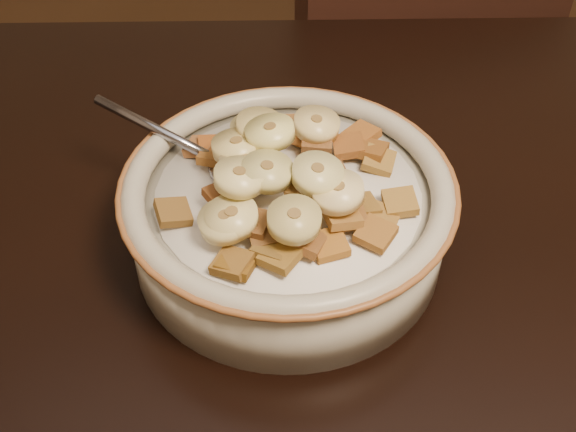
{
  "coord_description": "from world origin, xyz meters",
  "views": [
    {
      "loc": [
        -0.22,
        -0.21,
        1.11
      ],
      "look_at": [
        -0.22,
        0.13,
        0.78
      ],
      "focal_mm": 45.0,
      "sensor_mm": 36.0,
      "label": 1
    }
  ],
  "objects": [
    {
      "name": "chair",
      "position": [
        -0.03,
        0.48,
        0.46
      ],
      "size": [
        0.53,
        0.53,
        0.92
      ],
      "primitive_type": "cube",
      "rotation": [
        0.0,
        0.0,
        0.41
      ],
      "color": "black",
      "rests_on": "floor"
    },
    {
      "name": "cereal_bowl",
      "position": [
        -0.22,
        0.13,
        0.77
      ],
      "size": [
        0.21,
        0.21,
        0.05
      ],
      "primitive_type": "cylinder",
      "color": "#B5AD93",
      "rests_on": "table"
    },
    {
      "name": "milk",
      "position": [
        -0.22,
        0.13,
        0.8
      ],
      "size": [
        0.17,
        0.17,
        0.0
      ],
      "primitive_type": "cylinder",
      "color": "white",
      "rests_on": "cereal_bowl"
    },
    {
      "name": "spoon",
      "position": [
        -0.25,
        0.14,
        0.8
      ],
      "size": [
        0.06,
        0.06,
        0.01
      ],
      "primitive_type": "ellipsoid",
      "rotation": [
        0.0,
        0.0,
        4.24
      ],
      "color": "gray",
      "rests_on": "cereal_bowl"
    },
    {
      "name": "cereal_square_0",
      "position": [
        -0.17,
        0.1,
        0.81
      ],
      "size": [
        0.03,
        0.03,
        0.01
      ],
      "primitive_type": "cube",
      "rotation": [
        0.25,
        0.1,
        1.25
      ],
      "color": "olive",
      "rests_on": "milk"
    },
    {
      "name": "cereal_square_1",
      "position": [
        -0.2,
        0.08,
        0.81
      ],
      "size": [
        0.03,
        0.03,
        0.01
      ],
      "primitive_type": "cube",
      "rotation": [
        -0.06,
        -0.08,
        1.9
      ],
      "color": "#975723",
      "rests_on": "milk"
    },
    {
      "name": "cereal_square_2",
      "position": [
        -0.24,
        0.09,
        0.81
      ],
      "size": [
        0.03,
        0.03,
        0.01
      ],
      "primitive_type": "cube",
      "rotation": [
        -0.05,
        0.06,
        2.84
      ],
      "color": "brown",
      "rests_on": "milk"
    },
    {
      "name": "cereal_square_3",
      "position": [
        -0.18,
        0.17,
        0.81
      ],
      "size": [
        0.02,
        0.02,
        0.01
      ],
      "primitive_type": "cube",
      "rotation": [
        0.04,
        -0.16,
        0.07
      ],
      "color": "#94541F",
      "rests_on": "milk"
    },
    {
      "name": "cereal_square_4",
      "position": [
        -0.23,
        0.07,
        0.81
      ],
      "size": [
        0.03,
        0.03,
        0.01
      ],
      "primitive_type": "cube",
      "rotation": [
        -0.1,
        -0.03,
        1.01
      ],
      "color": "#90631E",
      "rests_on": "milk"
    },
    {
      "name": "cereal_square_5",
      "position": [
        -0.21,
        0.18,
        0.81
      ],
      "size": [
        0.02,
        0.02,
        0.01
      ],
      "primitive_type": "cube",
      "rotation": [
        0.1,
        0.06,
        1.46
      ],
      "color": "brown",
      "rests_on": "milk"
    },
    {
      "name": "cereal_square_6",
      "position": [
        -0.29,
        0.1,
        0.81
      ],
      "size": [
        0.03,
        0.03,
        0.01
      ],
      "primitive_type": "cube",
      "rotation": [
        0.24,
        -0.1,
        1.92
      ],
      "color": "brown",
      "rests_on": "milk"
    },
    {
      "name": "cereal_square_7",
      "position": [
        -0.22,
        0.19,
        0.81
      ],
      "size": [
        0.03,
        0.03,
        0.01
      ],
      "primitive_type": "cube",
      "rotation": [
        -0.09,
        -0.11,
        0.81
      ],
      "color": "brown",
      "rests_on": "milk"
    },
    {
      "name": "cereal_square_8",
      "position": [
        -0.23,
        0.07,
        0.81
      ],
      "size": [
        0.03,
        0.03,
        0.01
      ],
      "primitive_type": "cube",
      "rotation": [
        0.13,
        0.04,
        2.7
      ],
      "color": "brown",
      "rests_on": "milk"
    },
    {
      "name": "cereal_square_9",
      "position": [
        -0.27,
        0.17,
        0.81
      ],
      "size": [
        0.02,
        0.02,
        0.01
      ],
      "primitive_type": "cube",
      "rotation": [
        -0.04,
        0.08,
        0.16
      ],
      "color": "brown",
      "rests_on": "milk"
    },
    {
      "name": "cereal_square_10",
      "position": [
        -0.25,
        0.06,
        0.81
      ],
      "size": [
        0.03,
        0.03,
        0.01
      ],
      "primitive_type": "cube",
      "rotation": [
        -0.13,
        -0.0,
        1.15
      ],
      "color": "brown",
      "rests_on": "milk"
    },
    {
      "name": "cereal_square_11",
      "position": [
        -0.23,
        0.08,
        0.81
      ],
      "size": [
        0.02,
        0.02,
        0.01
      ],
      "primitive_type": "cube",
      "rotation": [
        0.19,
        -0.13,
        0.22
      ],
      "color": "brown",
      "rests_on": "milk"
    },
    {
      "name": "cereal_square_12",
      "position": [
        -0.17,
        0.18,
        0.81
      ],
      "size": [
        0.03,
        0.03,
        0.01
      ],
      "primitive_type": "cube",
      "rotation": [
        -0.1,
        0.11,
        2.33
      ],
      "color": "brown",
      "rests_on": "milk"
    },
    {
      "name": "cereal_square_13",
      "position": [
        -0.21,
        0.08,
        0.81
      ],
      "size": [
        0.03,
        0.03,
        0.01
      ],
      "primitive_type": "cube",
      "rotation": [
        0.19,
        0.17,
        1.2
      ],
      "color": "brown",
      "rests_on": "milk"
    },
    {
      "name": "cereal_square_14",
      "position": [
        -0.21,
        0.17,
        0.81
      ],
      "size": [
        0.03,
        0.03,
        0.01
      ],
      "primitive_type": "cube",
      "rotation": [
        -0.2,
        0.04,
        2.09
      ],
      "color": "brown",
      "rests_on": "milk"
    },
    {
      "name": "cereal_square_15",
      "position": [
        -0.2,
        0.13,
        0.82
      ],
      "size": [
        0.02,
        0.03,
        0.01
      ],
      "primitive_type": "cube",
      "rotation": [
        -0.23,
        -0.14,
        0.25
      ],
      "color": "olive",
      "rests_on": "milk"
    },
    {
      "name": "cereal_square_16",
      "position": [
        -0.19,
        0.1,
        0.81
      ],
      "size": [
        0.03,
        0.03,
        0.01
      ],
      "primitive_type": "cube",
      "rotation": [
        0.21,
        0.04,
        0.28
      ],
      "color": "brown",
      "rests_on": "milk"
    },
    {
      "name": "cereal_square_17",
      "position": [
        -0.22,
        0.19,
        0.81
      ],
      "size": [
        0.02,
        0.02,
        0.01
      ],
      "primitive_type": "cube",
      "rotation": [
        0.1,
        0.14,
        1.79
      ],
      "color": "#965E27",
      "rests_on": "milk"
    },
    {
      "name": "cereal_square_18",
      "position": [
        -0.27,
        0.16,
        0.81
      ],
      "size": [
        0.02,
        0.03,
        0.01
      ],
      "primitive_type": "cube",
      "rotation": [
        -0.04,
        0.17,
        1.29
      ],
      "color": "brown",
      "rests_on": "milk"
    },
    {
      "name": "cereal_square_19",
      "position": [
        -0.28,
        0.17,
        0.81
      ],
      "size": [
        0.02,
        0.02,
        0.01
      ],
      "primitive_type": "cube",
      "rotation": [
        -0.23,
        0.1,
        1.33
      ],
      "color": "brown",
      "rests_on": "milk"
    },
    {
      "name": "cereal_square_20",
      "position": [
        -0.17,
        0.09,
        0.81
      ],
      "size": [
        0.03,
        0.03,
        0.01
      ],
      "primitive_type": "cube",
      "rotation": [
        0.04,
        -0.12,
        1.01
      ],
      "color": "#935F20",
      "rests_on": "milk"
    },
    {
      "name": "cereal_square_21",
      "position": [
        -0.25,
        0.06,
        0.81
      ],
      "size": [
        0.03,
        0.03,
        0.01
      ],
      "primitive_type": "cube",
      "rotation": [
        0.05,
        0.18,
        1.27
      ],
      "color": "brown",
      "rests_on": "milk"
    },
    {
      "name": "cereal_square_22",
      "position": [
        -0.26,
        0.11,
        0.81
      ],
      "size": [
        0.03,
        0.03,
        0.01
      ],
      "primitive_type": "cube",
      "rotation": [
        0.1,
        0.07,
        0.67
      ],
      "color": "brown",
      "rests_on": "milk"
    },
    {
      "name": "cereal_square_23",
      "position": [
        -0.2,
        0.17,
        0.81
      ],
      "size": [
        0.02,
        0.02,
        0.01
      ],
      "primitive_type": "cube",
      "rotation": [
        0.04,
        -0.17,
        1.5
      ],
      "color": "brown",
      "rests_on": "milk"
    },
    {
      "name": "cereal_square_24",
      "position": [
        -0.17,
        0.16,
        0.81
      ],
      "size": [
        0.03,
        0.03,
        0.01
      ],
      "primitive_type": "cube",
      "rotation": [
        -0.03,
        0.15,
        1.19
      ],
      "color": "brown",
      "rests_on": "milk"
    },
    {
      "name": "cereal_square_25",
      "position": [
        -0.18,
        0.11,
        0.81
      ],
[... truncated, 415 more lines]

